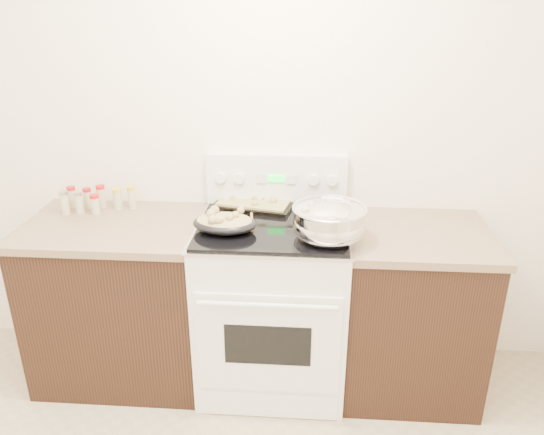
{
  "coord_description": "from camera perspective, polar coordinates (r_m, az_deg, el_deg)",
  "views": [
    {
      "loc": [
        0.52,
        -1.02,
        2.01
      ],
      "look_at": [
        0.35,
        1.37,
        1.0
      ],
      "focal_mm": 35.0,
      "sensor_mm": 36.0,
      "label": 1
    }
  ],
  "objects": [
    {
      "name": "room_shell",
      "position": [
        1.19,
        -22.3,
        6.24
      ],
      "size": [
        4.1,
        3.6,
        2.75
      ],
      "color": "white",
      "rests_on": "ground"
    },
    {
      "name": "counter_left",
      "position": [
        3.07,
        -15.74,
        -8.43
      ],
      "size": [
        0.93,
        0.67,
        0.92
      ],
      "color": "black",
      "rests_on": "ground"
    },
    {
      "name": "counter_right",
      "position": [
        2.95,
        14.57,
        -9.63
      ],
      "size": [
        0.73,
        0.67,
        0.92
      ],
      "color": "black",
      "rests_on": "ground"
    },
    {
      "name": "kitchen_range",
      "position": [
        2.89,
        0.08,
        -8.96
      ],
      "size": [
        0.78,
        0.73,
        1.22
      ],
      "color": "white",
      "rests_on": "ground"
    },
    {
      "name": "mixing_bowl",
      "position": [
        2.5,
        6.15,
        -0.52
      ],
      "size": [
        0.43,
        0.43,
        0.21
      ],
      "color": "silver",
      "rests_on": "kitchen_range"
    },
    {
      "name": "roasting_pan",
      "position": [
        2.58,
        -5.17,
        -0.5
      ],
      "size": [
        0.33,
        0.25,
        0.11
      ],
      "color": "black",
      "rests_on": "kitchen_range"
    },
    {
      "name": "baking_sheet",
      "position": [
        2.92,
        -1.83,
        1.75
      ],
      "size": [
        0.47,
        0.37,
        0.06
      ],
      "color": "black",
      "rests_on": "kitchen_range"
    },
    {
      "name": "wooden_spoon",
      "position": [
        2.64,
        -2.53,
        -0.72
      ],
      "size": [
        0.06,
        0.27,
        0.04
      ],
      "color": "#A07849",
      "rests_on": "kitchen_range"
    },
    {
      "name": "blue_ladle",
      "position": [
        2.48,
        6.94,
        -1.99
      ],
      "size": [
        0.1,
        0.26,
        0.09
      ],
      "color": "#7DB3BA",
      "rests_on": "kitchen_range"
    },
    {
      "name": "spice_jars",
      "position": [
        3.05,
        -18.7,
        1.85
      ],
      "size": [
        0.38,
        0.16,
        0.13
      ],
      "color": "#BFB28C",
      "rests_on": "counter_left"
    }
  ]
}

